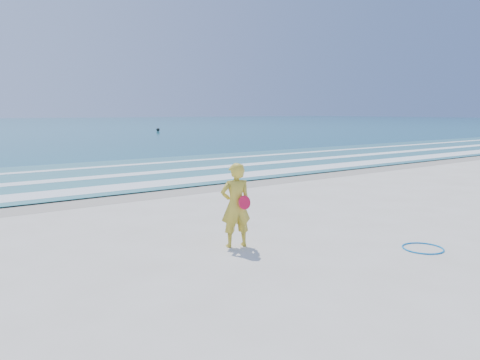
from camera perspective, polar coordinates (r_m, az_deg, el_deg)
ground at (r=8.24m, az=14.23°, el=-10.46°), size 400.00×400.00×0.00m
wet_sand at (r=15.41m, az=-12.50°, el=-1.65°), size 400.00×2.40×0.00m
shallow at (r=20.03m, az=-18.31°, el=0.53°), size 400.00×10.00×0.01m
foam_near at (r=16.58m, az=-14.33°, el=-0.83°), size 400.00×1.40×0.01m
foam_mid at (r=19.28m, az=-17.57°, el=0.29°), size 400.00×0.90×0.01m
foam_far at (r=22.40m, az=-20.30°, el=1.24°), size 400.00×0.60×0.01m
hoop at (r=9.75m, az=21.40°, el=-7.75°), size 0.83×0.83×0.03m
buoy at (r=62.85m, az=-9.97°, el=6.06°), size 0.45×0.45×0.45m
woman at (r=9.07m, az=-0.53°, el=-3.08°), size 0.69×0.55×1.65m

